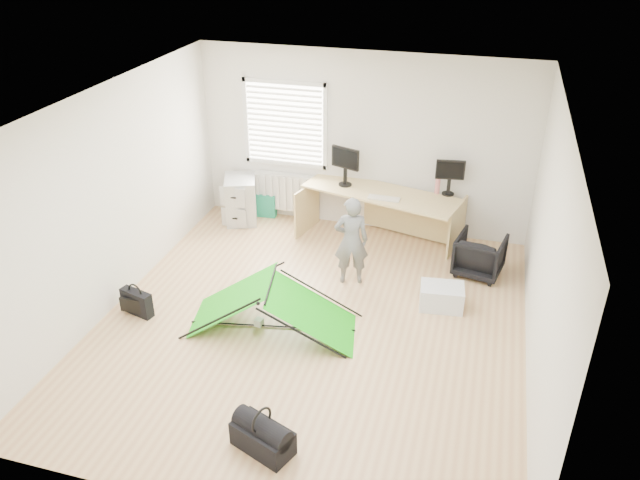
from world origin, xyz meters
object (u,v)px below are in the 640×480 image
(person, at_px, (351,241))
(storage_crate, at_px, (442,297))
(monitor_left, at_px, (345,171))
(laptop_bag, at_px, (137,302))
(duffel_bag, at_px, (263,438))
(filing_cabinet, at_px, (241,199))
(monitor_right, at_px, (449,182))
(kite, at_px, (272,306))
(office_chair, at_px, (480,255))
(desk, at_px, (380,216))
(thermos, at_px, (438,185))

(person, bearing_deg, storage_crate, 151.68)
(monitor_left, relative_size, laptop_bag, 1.06)
(laptop_bag, relative_size, duffel_bag, 0.73)
(filing_cabinet, xyz_separation_m, monitor_right, (3.18, 0.14, 0.61))
(monitor_right, height_order, kite, monitor_right)
(monitor_right, distance_m, person, 1.84)
(office_chair, height_order, laptop_bag, office_chair)
(office_chair, height_order, person, person)
(monitor_left, distance_m, duffel_bag, 4.53)
(monitor_left, xyz_separation_m, office_chair, (2.06, -0.69, -0.71))
(monitor_left, distance_m, person, 1.48)
(monitor_right, distance_m, storage_crate, 1.92)
(kite, distance_m, duffel_bag, 1.90)
(desk, distance_m, filing_cabinet, 2.23)
(filing_cabinet, distance_m, kite, 2.94)
(monitor_left, relative_size, person, 0.37)
(monitor_right, xyz_separation_m, office_chair, (0.55, -0.77, -0.69))
(thermos, xyz_separation_m, office_chair, (0.71, -0.78, -0.63))
(office_chair, bearing_deg, duffel_bag, 76.78)
(duffel_bag, bearing_deg, storage_crate, 86.01)
(desk, relative_size, storage_crate, 4.28)
(monitor_left, xyz_separation_m, duffel_bag, (0.31, -4.44, -0.87))
(person, distance_m, duffel_bag, 3.11)
(thermos, relative_size, duffel_bag, 0.44)
(office_chair, relative_size, duffel_bag, 1.07)
(desk, bearing_deg, monitor_right, 25.32)
(office_chair, bearing_deg, monitor_right, -42.76)
(person, distance_m, storage_crate, 1.35)
(monitor_right, relative_size, laptop_bag, 0.95)
(filing_cabinet, height_order, laptop_bag, filing_cabinet)
(filing_cabinet, distance_m, office_chair, 3.78)
(monitor_left, xyz_separation_m, monitor_right, (1.51, 0.08, -0.02))
(office_chair, bearing_deg, person, 34.14)
(filing_cabinet, bearing_deg, monitor_left, -18.81)
(monitor_right, bearing_deg, monitor_left, 174.69)
(laptop_bag, bearing_deg, monitor_right, 55.53)
(desk, distance_m, kite, 2.65)
(kite, height_order, laptop_bag, kite)
(desk, bearing_deg, monitor_left, -177.09)
(desk, xyz_separation_m, duffel_bag, (-0.25, -4.32, -0.26))
(person, xyz_separation_m, storage_crate, (1.24, -0.28, -0.47))
(filing_cabinet, bearing_deg, office_chair, -30.51)
(office_chair, xyz_separation_m, storage_crate, (-0.40, -0.95, -0.13))
(duffel_bag, bearing_deg, monitor_left, 115.79)
(desk, relative_size, monitor_right, 5.63)
(storage_crate, distance_m, duffel_bag, 3.10)
(storage_crate, bearing_deg, filing_cabinet, 154.49)
(thermos, bearing_deg, monitor_left, -176.57)
(filing_cabinet, height_order, thermos, thermos)
(monitor_right, xyz_separation_m, duffel_bag, (-1.19, -4.51, -0.85))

